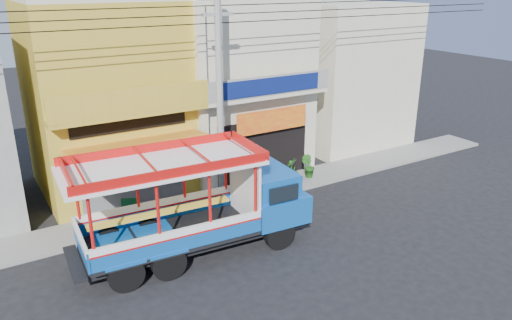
{
  "coord_description": "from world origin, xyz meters",
  "views": [
    {
      "loc": [
        -9.42,
        -13.1,
        8.8
      ],
      "look_at": [
        0.11,
        2.5,
        2.13
      ],
      "focal_mm": 35.0,
      "sensor_mm": 36.0,
      "label": 1
    }
  ],
  "objects_px": {
    "utility_pole": "(223,85)",
    "potted_plant_a": "(266,172)",
    "songthaew_truck": "(210,202)",
    "potted_plant_c": "(291,170)",
    "green_sign": "(131,212)",
    "potted_plant_b": "(308,166)"
  },
  "relations": [
    {
      "from": "songthaew_truck",
      "to": "potted_plant_c",
      "type": "distance_m",
      "value": 6.7
    },
    {
      "from": "green_sign",
      "to": "potted_plant_a",
      "type": "xyz_separation_m",
      "value": [
        6.46,
        0.65,
        0.1
      ]
    },
    {
      "from": "songthaew_truck",
      "to": "utility_pole",
      "type": "bearing_deg",
      "value": 53.36
    },
    {
      "from": "utility_pole",
      "to": "potted_plant_b",
      "type": "xyz_separation_m",
      "value": [
        4.69,
        0.69,
        -4.38
      ]
    },
    {
      "from": "potted_plant_a",
      "to": "songthaew_truck",
      "type": "bearing_deg",
      "value": 163.64
    },
    {
      "from": "utility_pole",
      "to": "songthaew_truck",
      "type": "relative_size",
      "value": 3.47
    },
    {
      "from": "songthaew_truck",
      "to": "potted_plant_b",
      "type": "relative_size",
      "value": 7.58
    },
    {
      "from": "utility_pole",
      "to": "potted_plant_c",
      "type": "bearing_deg",
      "value": 9.99
    },
    {
      "from": "songthaew_truck",
      "to": "potted_plant_c",
      "type": "height_order",
      "value": "songthaew_truck"
    },
    {
      "from": "utility_pole",
      "to": "green_sign",
      "type": "distance_m",
      "value": 5.89
    },
    {
      "from": "potted_plant_b",
      "to": "potted_plant_c",
      "type": "bearing_deg",
      "value": 48.8
    },
    {
      "from": "utility_pole",
      "to": "songthaew_truck",
      "type": "distance_m",
      "value": 4.66
    },
    {
      "from": "utility_pole",
      "to": "potted_plant_a",
      "type": "xyz_separation_m",
      "value": [
        2.69,
        1.15,
        -4.4
      ]
    },
    {
      "from": "potted_plant_a",
      "to": "potted_plant_b",
      "type": "distance_m",
      "value": 2.05
    },
    {
      "from": "green_sign",
      "to": "potted_plant_c",
      "type": "height_order",
      "value": "potted_plant_c"
    },
    {
      "from": "songthaew_truck",
      "to": "potted_plant_a",
      "type": "distance_m",
      "value": 6.16
    },
    {
      "from": "utility_pole",
      "to": "potted_plant_c",
      "type": "xyz_separation_m",
      "value": [
        3.71,
        0.65,
        -4.36
      ]
    },
    {
      "from": "songthaew_truck",
      "to": "potted_plant_b",
      "type": "height_order",
      "value": "songthaew_truck"
    },
    {
      "from": "green_sign",
      "to": "potted_plant_a",
      "type": "distance_m",
      "value": 6.49
    },
    {
      "from": "green_sign",
      "to": "potted_plant_c",
      "type": "distance_m",
      "value": 7.48
    },
    {
      "from": "green_sign",
      "to": "utility_pole",
      "type": "bearing_deg",
      "value": -7.55
    },
    {
      "from": "green_sign",
      "to": "potted_plant_c",
      "type": "relative_size",
      "value": 0.9
    }
  ]
}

